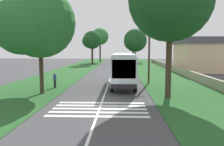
{
  "coord_description": "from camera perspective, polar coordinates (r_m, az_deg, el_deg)",
  "views": [
    {
      "loc": [
        -18.1,
        -1.53,
        4.29
      ],
      "look_at": [
        6.72,
        -0.54,
        1.6
      ],
      "focal_mm": 35.89,
      "sensor_mm": 36.0,
      "label": 1
    }
  ],
  "objects": [
    {
      "name": "ground",
      "position": [
        18.66,
        -2.5,
        -7.12
      ],
      "size": [
        160.0,
        160.0,
        0.0
      ],
      "primitive_type": "plane",
      "color": "#424244"
    },
    {
      "name": "grass_verge_left",
      "position": [
        34.76,
        -13.99,
        -1.06
      ],
      "size": [
        120.0,
        8.0,
        0.04
      ],
      "primitive_type": "cube",
      "color": "#235623",
      "rests_on": "ground"
    },
    {
      "name": "grass_verge_right",
      "position": [
        34.03,
        13.57,
        -1.2
      ],
      "size": [
        120.0,
        8.0,
        0.04
      ],
      "primitive_type": "cube",
      "color": "#235623",
      "rests_on": "ground"
    },
    {
      "name": "centre_line",
      "position": [
        33.41,
        -0.36,
        -1.19
      ],
      "size": [
        110.0,
        0.16,
        0.01
      ],
      "primitive_type": "cube",
      "color": "silver",
      "rests_on": "ground"
    },
    {
      "name": "coach_bus",
      "position": [
        25.94,
        2.87,
        1.43
      ],
      "size": [
        11.16,
        2.62,
        3.73
      ],
      "color": "silver",
      "rests_on": "ground"
    },
    {
      "name": "zebra_crossing",
      "position": [
        16.29,
        -3.22,
        -9.09
      ],
      "size": [
        4.05,
        6.8,
        0.01
      ],
      "color": "silver",
      "rests_on": "ground"
    },
    {
      "name": "trailing_car_0",
      "position": [
        45.57,
        2.76,
        1.62
      ],
      "size": [
        4.3,
        1.78,
        1.43
      ],
      "color": "#145933",
      "rests_on": "ground"
    },
    {
      "name": "trailing_car_1",
      "position": [
        51.98,
        2.51,
        2.18
      ],
      "size": [
        4.3,
        1.78,
        1.43
      ],
      "color": "navy",
      "rests_on": "ground"
    },
    {
      "name": "trailing_minibus_0",
      "position": [
        63.24,
        2.29,
        3.69
      ],
      "size": [
        6.0,
        2.14,
        2.53
      ],
      "color": "silver",
      "rests_on": "ground"
    },
    {
      "name": "roadside_tree_left_0",
      "position": [
        71.19,
        -3.21,
        9.15
      ],
      "size": [
        6.45,
        5.33,
        10.78
      ],
      "color": "#3D2D1E",
      "rests_on": "grass_verge_left"
    },
    {
      "name": "roadside_tree_left_1",
      "position": [
        22.22,
        -18.64,
        11.63
      ],
      "size": [
        8.18,
        6.77,
        10.0
      ],
      "color": "#3D2D1E",
      "rests_on": "grass_verge_left"
    },
    {
      "name": "roadside_tree_left_2",
      "position": [
        61.18,
        -5.25,
        8.24
      ],
      "size": [
        5.93,
        4.94,
        9.08
      ],
      "color": "#3D2D1E",
      "rests_on": "grass_verge_left"
    },
    {
      "name": "roadside_tree_right_0",
      "position": [
        79.21,
        5.29,
        7.77
      ],
      "size": [
        6.15,
        4.94,
        9.12
      ],
      "color": "#4C3826",
      "rests_on": "grass_verge_right"
    },
    {
      "name": "roadside_tree_right_1",
      "position": [
        71.01,
        5.78,
        8.13
      ],
      "size": [
        8.55,
        7.23,
        10.5
      ],
      "color": "#4C3826",
      "rests_on": "grass_verge_right"
    },
    {
      "name": "roadside_tree_right_2",
      "position": [
        20.8,
        14.05,
        16.95
      ],
      "size": [
        8.77,
        7.19,
        12.01
      ],
      "color": "#3D2D1E",
      "rests_on": "grass_verge_right"
    },
    {
      "name": "utility_pole",
      "position": [
        27.88,
        9.43,
        5.17
      ],
      "size": [
        0.24,
        1.4,
        7.32
      ],
      "color": "#473828",
      "rests_on": "grass_verge_right"
    },
    {
      "name": "roadside_wall",
      "position": [
        39.58,
        17.01,
        0.53
      ],
      "size": [
        70.0,
        0.4,
        1.08
      ],
      "primitive_type": "cube",
      "color": "#9E937F",
      "rests_on": "grass_verge_right"
    },
    {
      "name": "roadside_building",
      "position": [
        46.64,
        21.61,
        4.46
      ],
      "size": [
        11.32,
        8.57,
        6.36
      ],
      "color": "beige",
      "rests_on": "ground"
    },
    {
      "name": "pedestrian",
      "position": [
        25.31,
        -14.36,
        -1.7
      ],
      "size": [
        0.34,
        0.34,
        1.69
      ],
      "color": "#26262D",
      "rests_on": "grass_verge_left"
    }
  ]
}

